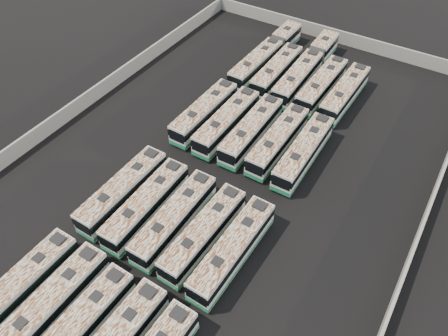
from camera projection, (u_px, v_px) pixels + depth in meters
ground at (217, 175)px, 51.28m from camera, size 140.00×140.00×0.00m
perimeter_wall at (217, 169)px, 50.49m from camera, size 45.20×73.20×2.20m
bus_front_far_left at (21, 288)px, 39.15m from camera, size 2.59×11.95×3.37m
bus_front_left at (50, 306)px, 37.89m from camera, size 2.60×12.17×3.43m
bus_front_center at (77, 329)px, 36.51m from camera, size 2.68×11.87×3.33m
bus_midfront_far_left at (123, 191)px, 47.22m from camera, size 2.64×12.23×3.44m
bus_midfront_left at (146, 205)px, 45.86m from camera, size 2.76×12.09×3.39m
bus_midfront_center at (175, 218)px, 44.61m from camera, size 2.68×12.06×3.39m
bus_midfront_right at (204, 233)px, 43.33m from camera, size 2.81×11.96×3.35m
bus_midfront_far_right at (233, 250)px, 41.91m from camera, size 2.78×12.26×3.44m
bus_midback_far_left at (204, 112)px, 56.76m from camera, size 2.69×12.20×3.43m
bus_midback_left at (227, 122)px, 55.39m from camera, size 2.61×12.29×3.46m
bus_midback_center at (251, 131)px, 54.20m from camera, size 2.78×12.32×3.46m
bus_midback_right at (278, 141)px, 52.93m from camera, size 2.56×12.09×3.41m
bus_midback_far_right at (303, 152)px, 51.48m from camera, size 2.75×12.32×3.46m
bus_back_far_left at (266, 55)px, 66.72m from camera, size 2.89×18.67×3.38m
bus_back_left at (277, 71)px, 63.54m from camera, size 2.69×12.14×3.41m
bus_back_center at (307, 67)px, 64.16m from camera, size 3.00×19.12×3.46m
bus_back_right at (321, 85)px, 61.01m from camera, size 2.78×12.26×3.44m
bus_back_far_right at (345, 93)px, 59.69m from camera, size 2.78×12.17×3.42m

